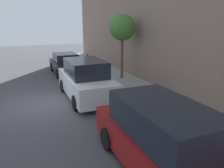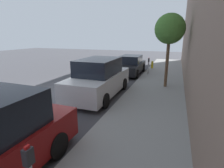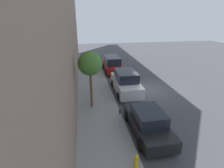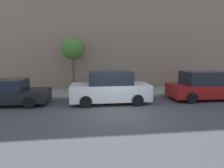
% 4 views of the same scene
% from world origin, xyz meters
% --- Properties ---
extents(ground_plane, '(60.00, 60.00, 0.00)m').
position_xyz_m(ground_plane, '(0.00, 0.00, 0.00)').
color(ground_plane, '#424247').
extents(sidewalk, '(3.04, 32.00, 0.15)m').
position_xyz_m(sidewalk, '(5.02, 0.00, 0.07)').
color(sidewalk, gray).
rests_on(sidewalk, ground_plane).
extents(parked_suv_second, '(2.08, 4.80, 1.98)m').
position_xyz_m(parked_suv_second, '(2.20, 0.14, 0.93)').
color(parked_suv_second, silver).
rests_on(parked_suv_second, ground_plane).
extents(parked_sedan_third, '(1.92, 4.52, 1.54)m').
position_xyz_m(parked_sedan_third, '(2.37, 6.17, 0.72)').
color(parked_sedan_third, black).
rests_on(parked_sedan_third, ground_plane).
extents(parking_meter_far, '(0.11, 0.15, 1.33)m').
position_xyz_m(parking_meter_far, '(3.95, 5.65, 0.97)').
color(parking_meter_far, '#ADADB2').
rests_on(parking_meter_far, sidewalk).
extents(street_tree, '(1.68, 1.68, 4.19)m').
position_xyz_m(street_tree, '(5.45, 2.66, 3.46)').
color(street_tree, brown).
rests_on(street_tree, sidewalk).
extents(fire_hydrant, '(0.20, 0.20, 0.69)m').
position_xyz_m(fire_hydrant, '(3.85, 8.69, 0.49)').
color(fire_hydrant, gold).
rests_on(fire_hydrant, sidewalk).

